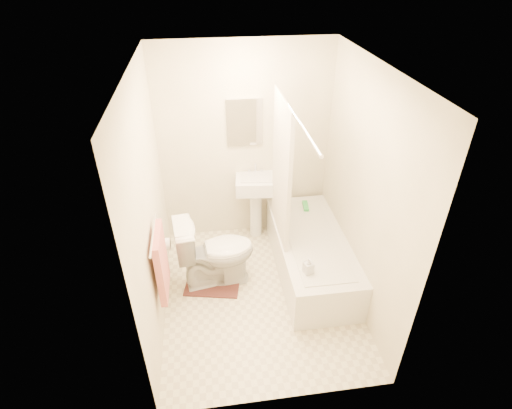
{
  "coord_description": "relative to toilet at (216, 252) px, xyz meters",
  "views": [
    {
      "loc": [
        -0.46,
        -3.05,
        3.19
      ],
      "look_at": [
        0.0,
        0.25,
        1.0
      ],
      "focal_mm": 28.0,
      "sensor_mm": 36.0,
      "label": 1
    }
  ],
  "objects": [
    {
      "name": "floor",
      "position": [
        0.44,
        -0.28,
        -0.41
      ],
      "size": [
        2.4,
        2.4,
        0.0
      ],
      "primitive_type": "plane",
      "color": "beige",
      "rests_on": "ground"
    },
    {
      "name": "ceiling",
      "position": [
        0.44,
        -0.28,
        1.99
      ],
      "size": [
        2.4,
        2.4,
        0.0
      ],
      "primitive_type": "plane",
      "color": "white",
      "rests_on": "ground"
    },
    {
      "name": "wall_back",
      "position": [
        0.44,
        0.92,
        0.79
      ],
      "size": [
        2.0,
        0.02,
        2.4
      ],
      "primitive_type": "cube",
      "color": "beige",
      "rests_on": "ground"
    },
    {
      "name": "wall_left",
      "position": [
        -0.56,
        -0.28,
        0.79
      ],
      "size": [
        0.02,
        2.4,
        2.4
      ],
      "primitive_type": "cube",
      "color": "beige",
      "rests_on": "ground"
    },
    {
      "name": "wall_right",
      "position": [
        1.44,
        -0.28,
        0.79
      ],
      "size": [
        0.02,
        2.4,
        2.4
      ],
      "primitive_type": "cube",
      "color": "beige",
      "rests_on": "ground"
    },
    {
      "name": "mirror",
      "position": [
        0.44,
        0.9,
        1.09
      ],
      "size": [
        0.4,
        0.03,
        0.55
      ],
      "primitive_type": "cube",
      "color": "white",
      "rests_on": "wall_back"
    },
    {
      "name": "curtain_rod",
      "position": [
        0.74,
        -0.18,
        1.59
      ],
      "size": [
        0.03,
        1.7,
        0.03
      ],
      "primitive_type": "cylinder",
      "rotation": [
        1.57,
        0.0,
        0.0
      ],
      "color": "silver",
      "rests_on": "wall_back"
    },
    {
      "name": "shower_curtain",
      "position": [
        0.74,
        0.22,
        0.81
      ],
      "size": [
        0.04,
        0.8,
        1.55
      ],
      "primitive_type": "cube",
      "color": "silver",
      "rests_on": "curtain_rod"
    },
    {
      "name": "towel_bar",
      "position": [
        -0.52,
        -0.53,
        0.69
      ],
      "size": [
        0.02,
        0.6,
        0.02
      ],
      "primitive_type": "cylinder",
      "rotation": [
        1.57,
        0.0,
        0.0
      ],
      "color": "silver",
      "rests_on": "wall_left"
    },
    {
      "name": "towel",
      "position": [
        -0.49,
        -0.53,
        0.37
      ],
      "size": [
        0.06,
        0.45,
        0.66
      ],
      "primitive_type": "cube",
      "color": "#CC7266",
      "rests_on": "towel_bar"
    },
    {
      "name": "toilet_paper",
      "position": [
        -0.49,
        -0.16,
        0.29
      ],
      "size": [
        0.11,
        0.12,
        0.12
      ],
      "primitive_type": "cylinder",
      "rotation": [
        0.0,
        1.57,
        0.0
      ],
      "color": "white",
      "rests_on": "wall_left"
    },
    {
      "name": "toilet",
      "position": [
        0.0,
        0.0,
        0.0
      ],
      "size": [
        0.89,
        0.57,
        0.82
      ],
      "primitive_type": "imported",
      "rotation": [
        0.0,
        0.0,
        1.7
      ],
      "color": "white",
      "rests_on": "floor"
    },
    {
      "name": "sink",
      "position": [
        0.55,
        0.78,
        0.06
      ],
      "size": [
        0.52,
        0.43,
        0.94
      ],
      "primitive_type": null,
      "rotation": [
        0.0,
        0.0,
        -0.11
      ],
      "color": "white",
      "rests_on": "floor"
    },
    {
      "name": "bathtub",
      "position": [
        1.07,
        0.02,
        -0.17
      ],
      "size": [
        0.74,
        1.69,
        0.47
      ],
      "primitive_type": null,
      "color": "silver",
      "rests_on": "floor"
    },
    {
      "name": "bath_mat",
      "position": [
        -0.05,
        -0.04,
        -0.4
      ],
      "size": [
        0.67,
        0.55,
        0.02
      ],
      "primitive_type": "cube",
      "rotation": [
        0.0,
        0.0,
        -0.21
      ],
      "color": "#4C231E",
      "rests_on": "floor"
    },
    {
      "name": "soap_bottle",
      "position": [
        0.88,
        -0.52,
        0.16
      ],
      "size": [
        0.11,
        0.11,
        0.19
      ],
      "primitive_type": "imported",
      "rotation": [
        0.0,
        0.0,
        0.29
      ],
      "color": "white",
      "rests_on": "bathtub"
    },
    {
      "name": "scrub_brush",
      "position": [
        1.14,
        0.62,
        0.08
      ],
      "size": [
        0.09,
        0.21,
        0.04
      ],
      "primitive_type": "cube",
      "rotation": [
        0.0,
        0.0,
        -0.12
      ],
      "color": "green",
      "rests_on": "bathtub"
    }
  ]
}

